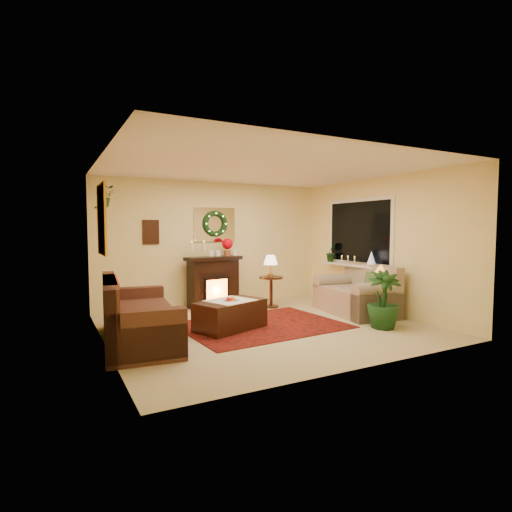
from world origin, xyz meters
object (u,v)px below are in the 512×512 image
fireplace (213,280)px  loveseat (355,292)px  side_table_round (271,292)px  sofa (139,312)px  end_table_square (380,302)px  coffee_table (230,317)px

fireplace → loveseat: bearing=-51.1°
loveseat → side_table_round: (-1.12, 1.27, -0.09)m
sofa → side_table_round: 3.21m
sofa → side_table_round: bearing=30.7°
sofa → loveseat: size_ratio=1.34×
end_table_square → side_table_round: bearing=129.6°
loveseat → coffee_table: size_ratio=1.44×
fireplace → coffee_table: size_ratio=0.95×
fireplace → coffee_table: bearing=-113.5°
side_table_round → end_table_square: bearing=-50.4°
side_table_round → coffee_table: (-1.49, -1.28, -0.12)m
end_table_square → fireplace: bearing=136.4°
sofa → side_table_round: size_ratio=3.39×
loveseat → fireplace: bearing=145.7°
side_table_round → loveseat: bearing=-48.6°
side_table_round → end_table_square: (1.37, -1.65, -0.05)m
loveseat → side_table_round: loveseat is taller
side_table_round → end_table_square: size_ratio=1.13×
loveseat → end_table_square: size_ratio=2.87×
side_table_round → end_table_square: 2.15m
coffee_table → fireplace: bearing=55.9°
sofa → end_table_square: bearing=2.0°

